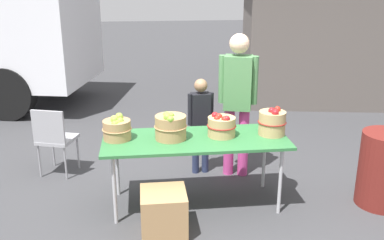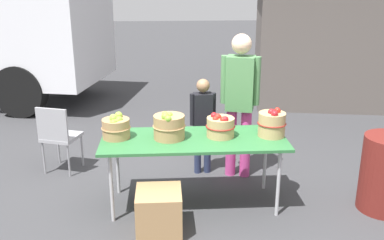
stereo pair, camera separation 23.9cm
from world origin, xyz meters
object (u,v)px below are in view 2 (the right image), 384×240
at_px(apple_basket_red_0, 220,126).
at_px(apple_basket_red_1, 272,123).
at_px(child_customer, 203,119).
at_px(folding_chair, 58,134).
at_px(produce_crate, 159,212).
at_px(apple_basket_green_1, 169,126).
at_px(vendor_adult, 240,95).
at_px(market_table, 194,142).
at_px(apple_basket_green_0, 116,127).

relative_size(apple_basket_red_0, apple_basket_red_1, 1.01).
distance_m(child_customer, folding_chair, 1.77).
distance_m(apple_basket_red_0, produce_crate, 1.07).
relative_size(apple_basket_green_1, vendor_adult, 0.20).
xyz_separation_m(apple_basket_red_1, vendor_adult, (-0.23, 0.66, 0.13)).
relative_size(folding_chair, produce_crate, 2.01).
distance_m(apple_basket_green_1, vendor_adult, 1.08).
bearing_deg(folding_chair, produce_crate, 148.70).
distance_m(apple_basket_red_0, apple_basket_red_1, 0.54).
bearing_deg(market_table, apple_basket_green_1, 176.36).
height_order(apple_basket_green_0, child_customer, child_customer).
distance_m(apple_basket_green_1, produce_crate, 0.87).
height_order(apple_basket_green_1, vendor_adult, vendor_adult).
bearing_deg(apple_basket_red_0, apple_basket_red_1, -1.43).
height_order(apple_basket_red_0, produce_crate, apple_basket_red_0).
relative_size(market_table, apple_basket_green_1, 5.63).
relative_size(market_table, produce_crate, 4.45).
bearing_deg(apple_basket_red_0, produce_crate, -138.75).
distance_m(apple_basket_red_1, child_customer, 1.02).
relative_size(apple_basket_green_1, apple_basket_red_0, 1.10).
bearing_deg(vendor_adult, apple_basket_red_1, 125.52).
height_order(apple_basket_red_0, child_customer, child_customer).
bearing_deg(apple_basket_green_0, folding_chair, 133.63).
height_order(apple_basket_green_1, folding_chair, apple_basket_green_1).
xyz_separation_m(apple_basket_red_0, child_customer, (-0.12, 0.75, -0.16)).
bearing_deg(apple_basket_green_0, apple_basket_red_0, -1.52).
distance_m(apple_basket_green_0, child_customer, 1.21).
distance_m(folding_chair, produce_crate, 1.91).
bearing_deg(market_table, apple_basket_red_1, 1.75).
xyz_separation_m(vendor_adult, produce_crate, (-0.95, -1.21, -0.80)).
bearing_deg(folding_chair, child_customer, -165.98).
distance_m(market_table, folding_chair, 1.85).
relative_size(market_table, apple_basket_red_1, 6.29).
bearing_deg(vendor_adult, produce_crate, 68.08).
bearing_deg(apple_basket_green_0, child_customer, 36.92).
relative_size(vendor_adult, child_customer, 1.45).
bearing_deg(apple_basket_red_0, apple_basket_green_1, -177.61).
xyz_separation_m(vendor_adult, folding_chair, (-2.18, 0.23, -0.51)).
bearing_deg(market_table, folding_chair, 150.36).
bearing_deg(vendor_adult, apple_basket_green_1, 54.75).
height_order(apple_basket_green_1, produce_crate, apple_basket_green_1).
distance_m(market_table, apple_basket_green_1, 0.31).
height_order(apple_basket_green_0, produce_crate, apple_basket_green_0).
xyz_separation_m(market_table, child_customer, (0.16, 0.79, -0.00)).
bearing_deg(child_customer, apple_basket_green_1, 57.16).
xyz_separation_m(folding_chair, produce_crate, (1.23, -1.44, -0.30)).
bearing_deg(apple_basket_red_1, folding_chair, 159.84).
distance_m(apple_basket_red_1, produce_crate, 1.46).
bearing_deg(apple_basket_red_1, market_table, -178.25).
bearing_deg(apple_basket_red_1, vendor_adult, 109.22).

